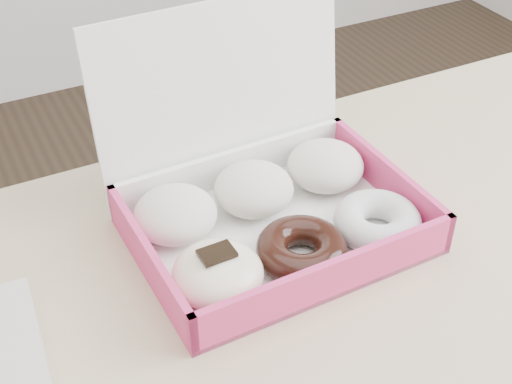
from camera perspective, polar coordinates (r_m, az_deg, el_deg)
name	(u,v)px	position (r m, az deg, el deg)	size (l,w,h in m)	color
table	(354,375)	(0.80, 7.86, -14.29)	(1.20, 0.80, 0.75)	tan
donut_box	(266,204)	(0.82, 0.80, -0.94)	(0.33, 0.28, 0.23)	white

